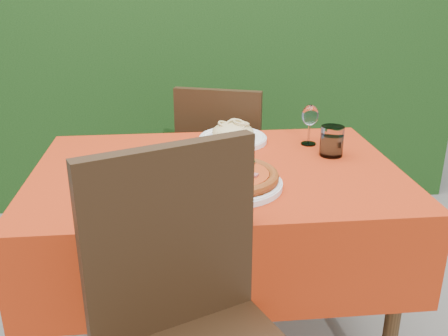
{
  "coord_description": "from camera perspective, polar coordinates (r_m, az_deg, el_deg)",
  "views": [
    {
      "loc": [
        -0.14,
        -1.6,
        1.38
      ],
      "look_at": [
        0.02,
        -0.05,
        0.77
      ],
      "focal_mm": 40.0,
      "sensor_mm": 36.0,
      "label": 1
    }
  ],
  "objects": [
    {
      "name": "fork",
      "position": [
        1.65,
        -10.64,
        -1.39
      ],
      "size": [
        0.05,
        0.2,
        0.01
      ],
      "primitive_type": "cube",
      "rotation": [
        0.0,
        0.0,
        -0.15
      ],
      "color": "#ACADB3",
      "rests_on": "dining_table"
    },
    {
      "name": "pizza_plate",
      "position": [
        1.57,
        0.69,
        -1.2
      ],
      "size": [
        0.33,
        0.33,
        0.06
      ],
      "rotation": [
        0.0,
        0.0,
        0.09
      ],
      "color": "white",
      "rests_on": "dining_table"
    },
    {
      "name": "pasta_plate",
      "position": [
        2.0,
        1.02,
        3.78
      ],
      "size": [
        0.27,
        0.27,
        0.08
      ],
      "rotation": [
        0.0,
        0.0,
        0.29
      ],
      "color": "white",
      "rests_on": "dining_table"
    },
    {
      "name": "chair_far",
      "position": [
        2.46,
        -0.17,
        0.72
      ],
      "size": [
        0.51,
        0.51,
        0.89
      ],
      "rotation": [
        0.0,
        0.0,
        2.81
      ],
      "color": "black",
      "rests_on": "ground"
    },
    {
      "name": "hedge",
      "position": [
        3.19,
        -3.36,
        12.98
      ],
      "size": [
        3.2,
        0.55,
        1.78
      ],
      "color": "black",
      "rests_on": "ground"
    },
    {
      "name": "water_glass",
      "position": [
        1.88,
        12.21,
        2.86
      ],
      "size": [
        0.09,
        0.09,
        0.11
      ],
      "color": "silver",
      "rests_on": "dining_table"
    },
    {
      "name": "dining_table",
      "position": [
        1.79,
        -0.8,
        -4.56
      ],
      "size": [
        1.26,
        0.86,
        0.75
      ],
      "color": "#412915",
      "rests_on": "ground"
    },
    {
      "name": "chair_near",
      "position": [
        1.28,
        -3.66,
        -17.38
      ],
      "size": [
        0.6,
        0.6,
        1.01
      ],
      "rotation": [
        0.0,
        0.0,
        0.4
      ],
      "color": "black",
      "rests_on": "ground"
    },
    {
      "name": "wine_glass",
      "position": [
        1.97,
        9.8,
        5.77
      ],
      "size": [
        0.07,
        0.07,
        0.16
      ],
      "color": "silver",
      "rests_on": "dining_table"
    }
  ]
}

